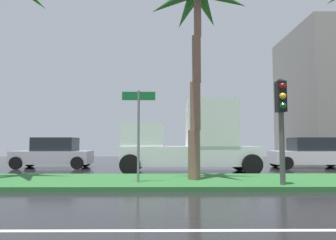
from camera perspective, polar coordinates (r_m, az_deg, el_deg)
ground_plane at (r=12.57m, az=-11.45°, el=-10.77°), size 90.00×42.00×0.10m
near_lane_divider_stripe at (r=5.94m, az=-25.05°, el=-17.60°), size 81.00×0.14×0.01m
median_strip at (r=11.59m, az=-12.40°, el=-10.72°), size 85.50×4.00×0.15m
palm_tree_centre_left at (r=12.35m, az=5.31°, el=18.44°), size 3.71×3.61×7.44m
traffic_signal_median_right at (r=10.39m, az=19.70°, el=1.45°), size 0.28×0.43×3.25m
street_name_sign at (r=10.46m, az=-5.32°, el=-0.52°), size 1.10×0.08×3.00m
car_in_traffic_second at (r=19.25m, az=-19.89°, el=-5.66°), size 4.30×2.02×1.72m
box_truck_lead at (r=15.30m, az=4.08°, el=-3.65°), size 6.40×2.64×3.46m
car_in_traffic_third at (r=19.79m, az=24.21°, el=-5.49°), size 4.30×2.02×1.72m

